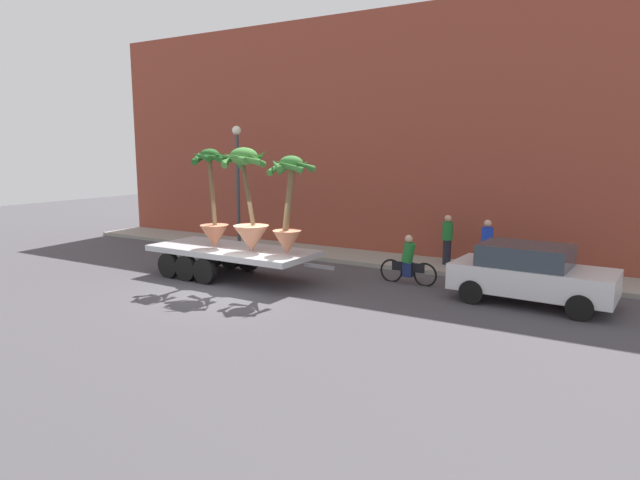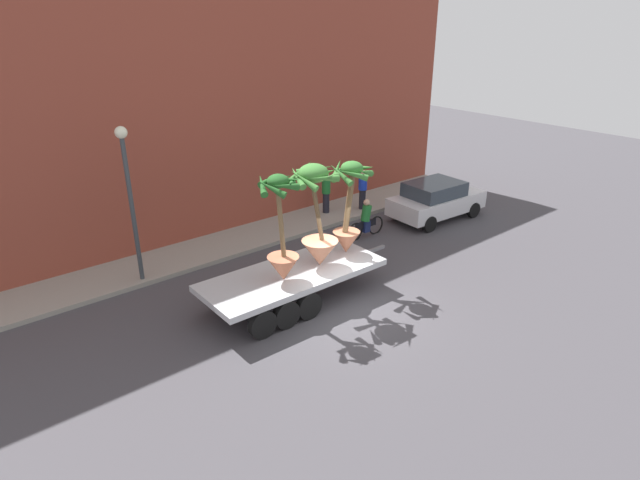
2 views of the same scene
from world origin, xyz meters
name	(u,v)px [view 1 (image 1 of 2)]	position (x,y,z in m)	size (l,w,h in m)	color
ground_plane	(229,291)	(0.00, 0.00, 0.00)	(60.00, 60.00, 0.00)	#423F44
sidewalk	(333,254)	(0.00, 6.10, 0.07)	(24.00, 2.20, 0.15)	gray
building_facade	(354,136)	(0.00, 7.80, 4.57)	(24.00, 1.20, 9.13)	brown
flatbed_trailer	(226,254)	(-1.21, 1.31, 0.75)	(6.51, 2.33, 0.98)	#B7BABF
potted_palm_rear	(248,205)	(-0.14, 1.15, 2.39)	(1.48, 1.62, 3.14)	tan
potted_palm_middle	(213,207)	(-1.48, 1.06, 2.28)	(1.23, 1.22, 3.10)	#B26647
potted_palm_front	(288,208)	(1.22, 1.31, 2.36)	(1.32, 1.44, 2.91)	#C17251
cyclist	(408,262)	(4.13, 3.48, 0.67)	(1.84, 0.34, 1.54)	black
parked_car	(530,273)	(7.73, 3.08, 0.83)	(4.17, 2.12, 1.58)	silver
pedestrian_near_gate	(447,239)	(4.46, 6.19, 1.04)	(0.36, 0.36, 1.71)	black
pedestrian_far_left	(487,245)	(5.95, 5.56, 1.04)	(0.36, 0.36, 1.71)	black
street_lamp	(238,170)	(-3.93, 5.30, 3.23)	(0.36, 0.36, 4.83)	#383D42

